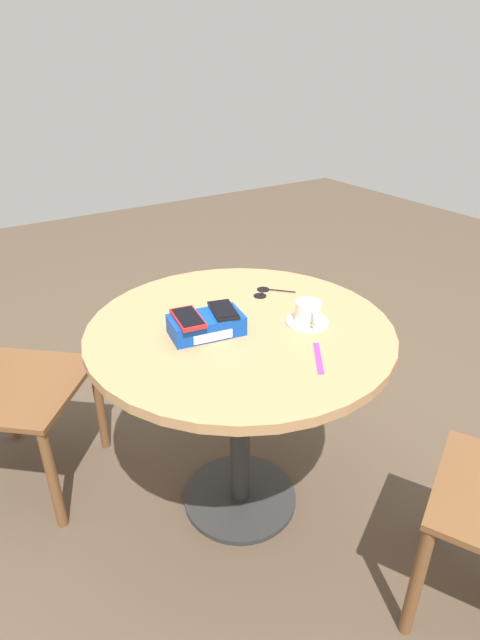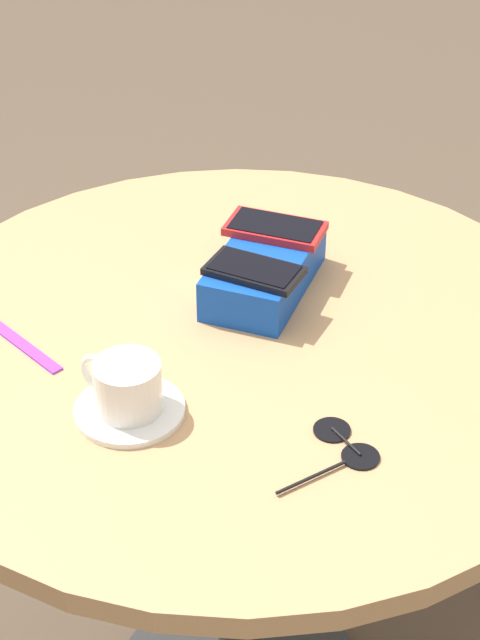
{
  "view_description": "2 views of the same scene",
  "coord_description": "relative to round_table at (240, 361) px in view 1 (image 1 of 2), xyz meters",
  "views": [
    {
      "loc": [
        -0.73,
        -1.11,
        1.46
      ],
      "look_at": [
        0.0,
        0.0,
        0.75
      ],
      "focal_mm": 28.0,
      "sensor_mm": 36.0,
      "label": 1
    },
    {
      "loc": [
        1.11,
        0.2,
        1.54
      ],
      "look_at": [
        0.0,
        0.0,
        0.75
      ],
      "focal_mm": 60.0,
      "sensor_mm": 36.0,
      "label": 2
    }
  ],
  "objects": [
    {
      "name": "ground_plane",
      "position": [
        0.0,
        0.0,
        -0.61
      ],
      "size": [
        8.0,
        8.0,
        0.0
      ],
      "primitive_type": "plane",
      "color": "brown"
    },
    {
      "name": "round_table",
      "position": [
        0.0,
        0.0,
        0.0
      ],
      "size": [
        0.93,
        0.93,
        0.73
      ],
      "color": "#2D2D2D",
      "rests_on": "ground_plane"
    },
    {
      "name": "phone_box",
      "position": [
        -0.11,
        0.01,
        0.15
      ],
      "size": [
        0.23,
        0.15,
        0.06
      ],
      "color": "#0F42AD",
      "rests_on": "round_table"
    },
    {
      "name": "lanyard_strap",
      "position": [
        0.08,
        -0.27,
        0.13
      ],
      "size": [
        0.1,
        0.14,
        0.0
      ],
      "primitive_type": "cube",
      "rotation": [
        0.0,
        0.0,
        0.94
      ],
      "color": "purple",
      "rests_on": "round_table"
    },
    {
      "name": "phone_red",
      "position": [
        -0.16,
        0.02,
        0.19
      ],
      "size": [
        0.09,
        0.14,
        0.01
      ],
      "color": "red",
      "rests_on": "phone_box"
    },
    {
      "name": "coffee_cup",
      "position": [
        0.18,
        -0.1,
        0.17
      ],
      "size": [
        0.08,
        0.11,
        0.06
      ],
      "color": "silver",
      "rests_on": "saucer"
    },
    {
      "name": "phone_black",
      "position": [
        -0.05,
        0.01,
        0.19
      ],
      "size": [
        0.1,
        0.14,
        0.01
      ],
      "color": "black",
      "rests_on": "phone_box"
    },
    {
      "name": "saucer",
      "position": [
        0.18,
        -0.1,
        0.13
      ],
      "size": [
        0.13,
        0.13,
        0.01
      ],
      "primitive_type": "cylinder",
      "color": "silver",
      "rests_on": "round_table"
    },
    {
      "name": "sunglasses",
      "position": [
        0.2,
        0.15,
        0.13
      ],
      "size": [
        0.14,
        0.11,
        0.01
      ],
      "color": "black",
      "rests_on": "round_table"
    }
  ]
}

